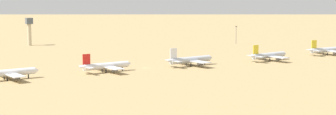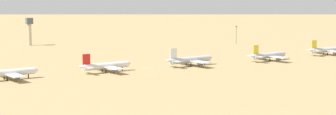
% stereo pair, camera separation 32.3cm
% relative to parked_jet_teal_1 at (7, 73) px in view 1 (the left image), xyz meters
% --- Properties ---
extents(ground, '(4000.00, 4000.00, 0.00)m').
position_rel_parked_jet_teal_1_xyz_m(ground, '(85.10, 2.59, -3.84)').
color(ground, tan).
extents(parked_jet_teal_1, '(35.49, 29.91, 11.72)m').
position_rel_parked_jet_teal_1_xyz_m(parked_jet_teal_1, '(0.00, 0.00, 0.00)').
color(parked_jet_teal_1, white).
rests_on(parked_jet_teal_1, ground).
extents(parked_jet_red_2, '(34.65, 29.24, 11.44)m').
position_rel_parked_jet_teal_1_xyz_m(parked_jet_red_2, '(56.21, -1.42, -0.09)').
color(parked_jet_red_2, white).
rests_on(parked_jet_red_2, ground).
extents(parked_jet_white_3, '(36.25, 30.63, 11.97)m').
position_rel_parked_jet_teal_1_xyz_m(parked_jet_white_3, '(112.07, -4.54, 0.08)').
color(parked_jet_white_3, silver).
rests_on(parked_jet_white_3, ground).
extents(parked_jet_yellow_4, '(34.37, 29.13, 11.35)m').
position_rel_parked_jet_teal_1_xyz_m(parked_jet_yellow_4, '(169.82, -10.75, -0.12)').
color(parked_jet_yellow_4, silver).
rests_on(parked_jet_yellow_4, ground).
extents(parked_jet_yellow_5, '(33.95, 28.47, 11.23)m').
position_rel_parked_jet_teal_1_xyz_m(parked_jet_yellow_5, '(227.51, -6.48, -0.16)').
color(parked_jet_yellow_5, silver).
rests_on(parked_jet_yellow_5, ground).
extents(control_tower, '(5.20, 5.20, 22.81)m').
position_rel_parked_jet_teal_1_xyz_m(control_tower, '(67.55, 169.38, 9.92)').
color(control_tower, '#C6B793').
rests_on(control_tower, ground).
extents(light_pole_mid, '(1.80, 0.50, 15.21)m').
position_rel_parked_jet_teal_1_xyz_m(light_pole_mid, '(221.13, 90.30, 4.97)').
color(light_pole_mid, '#59595E').
rests_on(light_pole_mid, ground).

